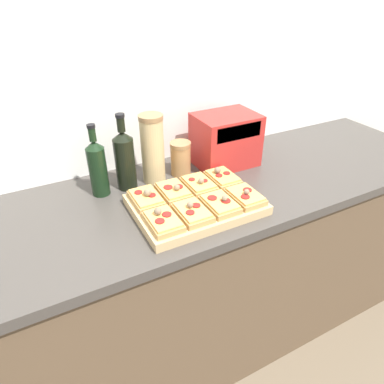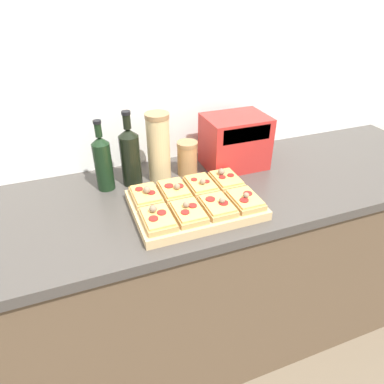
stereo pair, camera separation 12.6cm
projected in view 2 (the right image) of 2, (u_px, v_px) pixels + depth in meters
wall_back at (148, 92)px, 1.46m from camera, size 6.00×0.06×2.50m
kitchen_counter at (179, 279)px, 1.59m from camera, size 2.63×0.67×0.94m
cutting_board at (195, 205)px, 1.26m from camera, size 0.45×0.33×0.03m
pizza_slice_back_left at (146, 195)px, 1.25m from camera, size 0.10×0.14×0.06m
pizza_slice_back_midleft at (174, 190)px, 1.29m from camera, size 0.10×0.14×0.05m
pizza_slice_back_midright at (201, 185)px, 1.32m from camera, size 0.10×0.14×0.05m
pizza_slice_back_right at (226, 179)px, 1.35m from camera, size 0.10×0.14×0.06m
pizza_slice_front_left at (157, 218)px, 1.13m from camera, size 0.10×0.14×0.05m
pizza_slice_front_midleft at (188, 212)px, 1.16m from camera, size 0.10×0.14×0.05m
pizza_slice_front_midright at (218, 206)px, 1.20m from camera, size 0.10×0.14×0.05m
pizza_slice_front_right at (245, 200)px, 1.23m from camera, size 0.10×0.14×0.05m
olive_oil_bottle at (103, 162)px, 1.33m from camera, size 0.07×0.07×0.29m
wine_bottle at (130, 156)px, 1.36m from camera, size 0.08×0.08×0.31m
grain_jar_tall at (159, 147)px, 1.39m from camera, size 0.10×0.10×0.29m
grain_jar_short at (187, 158)px, 1.46m from camera, size 0.09×0.09×0.15m
toaster_oven at (235, 142)px, 1.50m from camera, size 0.29×0.20×0.23m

